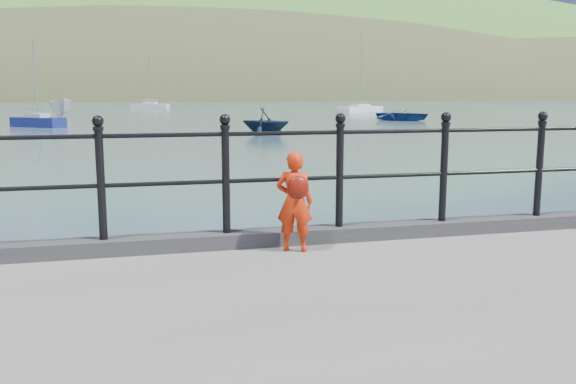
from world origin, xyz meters
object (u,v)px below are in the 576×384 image
object	(u,v)px
sailboat_port	(38,122)
railing	(284,165)
child	(295,201)
launch_blue	(403,115)
launch_white	(61,108)
sailboat_deep	(150,106)
launch_navy	(265,121)
sailboat_far	(360,109)

from	to	relation	value
sailboat_port	railing	bearing A→B (deg)	-38.68
child	launch_blue	bearing A→B (deg)	-90.91
railing	launch_blue	distance (m)	49.44
launch_white	sailboat_deep	world-z (taller)	sailboat_deep
launch_navy	sailboat_deep	bearing A→B (deg)	44.48
sailboat_far	sailboat_port	bearing A→B (deg)	-177.68
railing	sailboat_port	size ratio (longest dim) A/B	2.79
child	launch_white	bearing A→B (deg)	-56.74
child	launch_blue	xyz separation A→B (m)	(21.57, 44.77, -0.99)
launch_blue	launch_navy	distance (m)	21.27
railing	sailboat_far	bearing A→B (deg)	68.75
launch_blue	sailboat_port	world-z (taller)	sailboat_port
railing	launch_navy	xyz separation A→B (m)	(6.05, 29.95, -1.02)
launch_white	sailboat_port	xyz separation A→B (m)	(0.26, -16.76, -0.61)
launch_navy	railing	bearing A→B (deg)	-152.16
railing	sailboat_deep	bearing A→B (deg)	89.61
sailboat_port	sailboat_far	bearing A→B (deg)	75.67
railing	launch_blue	xyz separation A→B (m)	(21.60, 44.45, -1.31)
sailboat_deep	sailboat_port	xyz separation A→B (m)	(-9.05, -47.74, -0.00)
sailboat_far	child	bearing A→B (deg)	-144.61
sailboat_deep	launch_blue	bearing A→B (deg)	-41.13
child	sailboat_port	xyz separation A→B (m)	(-8.47, 42.01, -1.17)
launch_white	launch_navy	bearing A→B (deg)	-77.02
railing	launch_navy	bearing A→B (deg)	78.58
child	launch_blue	size ratio (longest dim) A/B	0.20
launch_blue	sailboat_deep	xyz separation A→B (m)	(-20.99, 44.97, -0.18)
launch_navy	sailboat_deep	size ratio (longest dim) A/B	0.36
railing	sailboat_port	distance (m)	42.56
launch_blue	sailboat_far	size ratio (longest dim) A/B	0.49
railing	child	size ratio (longest dim) A/B	18.26
sailboat_deep	sailboat_port	distance (m)	48.59
child	launch_blue	distance (m)	49.71
launch_blue	launch_white	size ratio (longest dim) A/B	1.01
child	sailboat_far	size ratio (longest dim) A/B	0.10
sailboat_far	sailboat_deep	bearing A→B (deg)	104.08
launch_blue	launch_white	world-z (taller)	launch_white
child	sailboat_port	bearing A→B (deg)	-53.78
railing	sailboat_deep	world-z (taller)	sailboat_deep
launch_navy	launch_blue	bearing A→B (deg)	-7.74
launch_white	sailboat_far	world-z (taller)	sailboat_far
launch_white	sailboat_far	size ratio (longest dim) A/B	0.49
launch_white	sailboat_deep	bearing A→B (deg)	58.88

